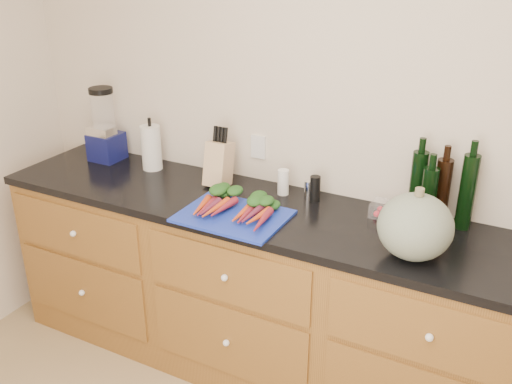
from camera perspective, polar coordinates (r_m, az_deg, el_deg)
The scene contains 14 objects.
wall_back at distance 2.71m, azimuth 11.95°, elevation 6.26°, with size 4.10×0.05×2.60m, color beige.
cabinets at distance 2.81m, azimuth 8.50°, elevation -12.32°, with size 3.60×0.64×0.90m.
countertop at distance 2.56m, azimuth 9.16°, elevation -3.77°, with size 3.64×0.62×0.04m, color black.
cutting_board at distance 2.60m, azimuth -2.30°, elevation -2.41°, with size 0.48×0.36×0.01m, color #1831B0.
carrots at distance 2.62m, azimuth -1.83°, elevation -1.46°, with size 0.39×0.29×0.06m.
squash at distance 2.31m, azimuth 15.64°, elevation -3.36°, with size 0.30×0.30×0.27m, color slate.
blender_appliance at distance 3.34m, azimuth -14.91°, elevation 6.12°, with size 0.16×0.16×0.42m.
paper_towel at distance 3.16m, azimuth -10.43°, elevation 4.38°, with size 0.11×0.11×0.24m, color silver.
knife_block at distance 2.91m, azimuth -3.74°, elevation 2.82°, with size 0.11×0.11×0.23m, color tan.
grinder_salt at distance 2.81m, azimuth 2.73°, elevation 0.99°, with size 0.06×0.06×0.13m, color white.
grinder_pepper at distance 2.75m, azimuth 5.92°, elevation 0.33°, with size 0.05×0.05×0.13m, color black.
canister_chrome at distance 2.77m, azimuth 5.27°, elevation 0.19°, with size 0.04×0.04×0.10m, color silver.
tomato_box at distance 2.66m, azimuth 12.96°, elevation -1.78°, with size 0.14×0.11×0.07m, color white.
bottles at distance 2.61m, azimuth 17.85°, elevation 0.05°, with size 0.28×0.14×0.34m.
Camera 1 is at (0.68, -0.87, 2.10)m, focal length 40.00 mm.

